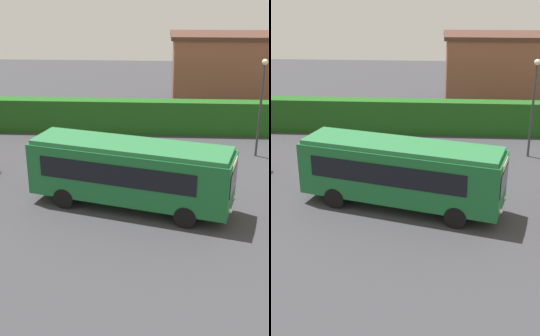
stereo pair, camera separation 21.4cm
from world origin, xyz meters
TOP-DOWN VIEW (x-y plane):
  - ground_plane at (0.00, 0.00)m, footprint 84.79×84.79m
  - bus_green at (-0.37, -1.51)m, footprint 9.85×4.96m
  - person_center at (2.19, 1.32)m, footprint 0.41×0.51m
  - hedge_row at (0.00, 10.31)m, footprint 54.40×1.28m
  - depot_building at (8.48, 16.89)m, footprint 13.69×5.71m
  - lamppost at (6.93, 5.93)m, footprint 0.36×0.36m

SIDE VIEW (x-z plane):
  - ground_plane at x=0.00m, z-range 0.00..0.00m
  - person_center at x=2.19m, z-range 0.04..1.72m
  - hedge_row at x=0.00m, z-range 0.00..2.35m
  - bus_green at x=-0.37m, z-range 0.24..3.46m
  - depot_building at x=8.48m, z-range 0.01..6.25m
  - lamppost at x=6.93m, z-range 0.71..6.66m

